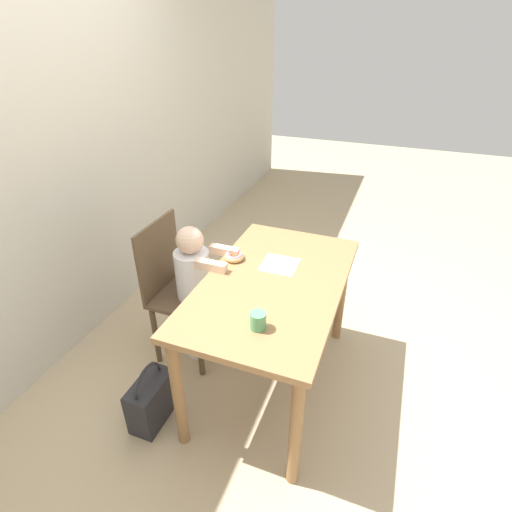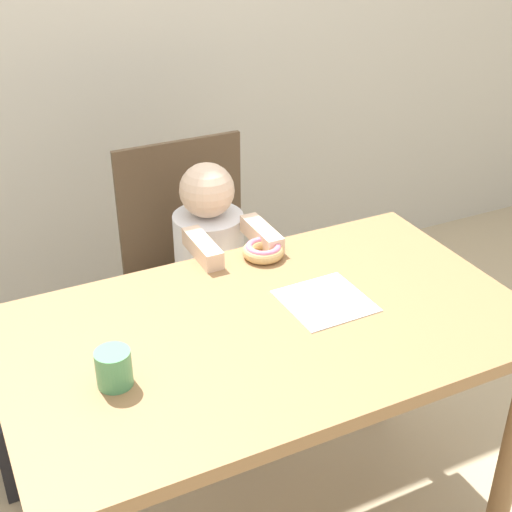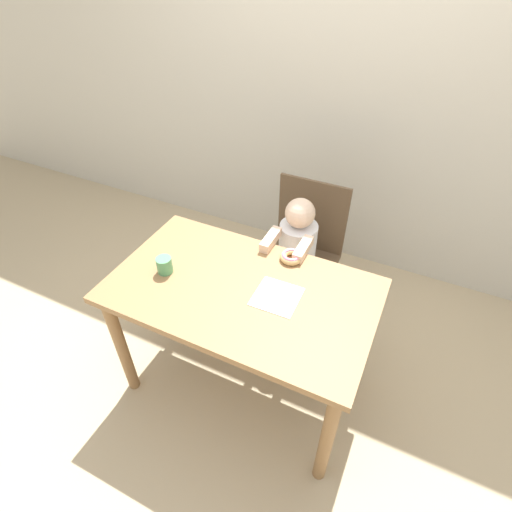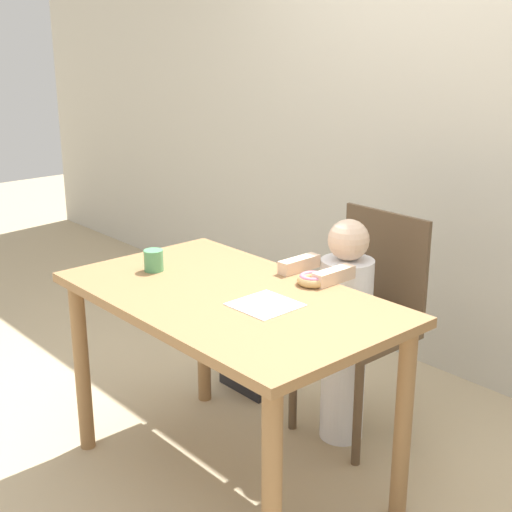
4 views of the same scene
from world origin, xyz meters
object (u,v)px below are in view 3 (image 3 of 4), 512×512
object	(u,v)px
child_figure	(295,266)
donut	(291,256)
chair	(302,254)
handbag	(215,279)
cup	(164,265)

from	to	relation	value
child_figure	donut	bearing A→B (deg)	-77.20
chair	handbag	bearing A→B (deg)	-167.74
child_figure	cup	size ratio (longest dim) A/B	11.50
chair	cup	bearing A→B (deg)	-122.84
handbag	cup	size ratio (longest dim) A/B	4.79
handbag	donut	bearing A→B (deg)	-21.18
child_figure	donut	distance (m)	0.39
cup	donut	bearing A→B (deg)	33.65
chair	child_figure	xyz separation A→B (m)	(-0.00, -0.12, -0.00)
handbag	cup	xyz separation A→B (m)	(0.11, -0.59, 0.65)
chair	child_figure	bearing A→B (deg)	-90.00
chair	donut	world-z (taller)	chair
donut	cup	distance (m)	0.62
chair	child_figure	distance (m)	0.12
chair	child_figure	world-z (taller)	child_figure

